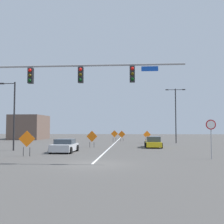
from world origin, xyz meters
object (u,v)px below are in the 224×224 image
object	(u,v)px
stop_sign	(211,131)
construction_sign_right_shoulder	(27,140)
construction_sign_left_shoulder	(92,137)
car_yellow_passing	(153,142)
street_lamp_near_left	(176,111)
construction_sign_median_far	(122,135)
construction_sign_left_lane	(114,134)
traffic_signal_assembly	(53,83)
street_lamp_mid_right	(13,112)
car_silver_approaching	(64,146)
construction_sign_right_lane	(147,135)

from	to	relation	value
stop_sign	construction_sign_right_shoulder	bearing A→B (deg)	176.28
construction_sign_left_shoulder	car_yellow_passing	bearing A→B (deg)	3.18
street_lamp_near_left	construction_sign_median_far	bearing A→B (deg)	147.38
stop_sign	construction_sign_left_lane	world-z (taller)	stop_sign
stop_sign	construction_sign_median_far	distance (m)	27.59
traffic_signal_assembly	street_lamp_near_left	xyz separation A→B (m)	(12.17, 24.35, -0.46)
car_yellow_passing	construction_sign_left_lane	bearing A→B (deg)	113.35
traffic_signal_assembly	car_yellow_passing	xyz separation A→B (m)	(7.89, 15.09, -4.78)
stop_sign	street_lamp_mid_right	xyz separation A→B (m)	(-18.45, 6.23, 1.89)
traffic_signal_assembly	construction_sign_right_shoulder	world-z (taller)	traffic_signal_assembly
stop_sign	construction_sign_median_far	bearing A→B (deg)	106.31
stop_sign	street_lamp_mid_right	size ratio (longest dim) A/B	0.42
car_yellow_passing	construction_sign_median_far	bearing A→B (deg)	106.29
construction_sign_median_far	car_silver_approaching	size ratio (longest dim) A/B	0.48
construction_sign_right_shoulder	construction_sign_right_lane	distance (m)	22.01
construction_sign_median_far	construction_sign_left_lane	xyz separation A→B (m)	(-1.17, -2.06, 0.10)
car_yellow_passing	car_silver_approaching	size ratio (longest dim) A/B	1.17
traffic_signal_assembly	car_silver_approaching	xyz separation A→B (m)	(-1.19, 8.04, -4.81)
traffic_signal_assembly	construction_sign_left_shoulder	world-z (taller)	traffic_signal_assembly
street_lamp_near_left	construction_sign_right_shoulder	world-z (taller)	street_lamp_near_left
construction_sign_right_lane	street_lamp_near_left	bearing A→B (deg)	12.54
construction_sign_median_far	car_yellow_passing	xyz separation A→B (m)	(4.31, -14.75, -0.52)
street_lamp_near_left	car_yellow_passing	distance (m)	11.07
street_lamp_mid_right	construction_sign_left_lane	distance (m)	20.70
stop_sign	construction_sign_right_shoulder	world-z (taller)	stop_sign
construction_sign_median_far	street_lamp_mid_right	bearing A→B (deg)	-117.88
construction_sign_right_lane	car_silver_approaching	size ratio (longest dim) A/B	0.50
stop_sign	street_lamp_mid_right	bearing A→B (deg)	161.33
street_lamp_near_left	construction_sign_left_shoulder	distance (m)	15.60
street_lamp_mid_right	construction_sign_median_far	size ratio (longest dim) A/B	3.87
construction_sign_median_far	construction_sign_left_lane	world-z (taller)	construction_sign_left_lane
street_lamp_mid_right	car_silver_approaching	world-z (taller)	street_lamp_mid_right
street_lamp_mid_right	construction_sign_left_shoulder	distance (m)	9.55
street_lamp_near_left	car_silver_approaching	bearing A→B (deg)	-129.32
construction_sign_left_shoulder	street_lamp_mid_right	bearing A→B (deg)	-146.35
street_lamp_near_left	street_lamp_mid_right	size ratio (longest dim) A/B	1.17
construction_sign_left_shoulder	construction_sign_right_lane	xyz separation A→B (m)	(7.16, 8.66, -0.03)
street_lamp_near_left	construction_sign_right_shoulder	distance (m)	25.64
stop_sign	street_lamp_mid_right	distance (m)	19.57
traffic_signal_assembly	street_lamp_near_left	world-z (taller)	street_lamp_near_left
stop_sign	car_yellow_passing	xyz separation A→B (m)	(-3.44, 11.72, -1.47)
traffic_signal_assembly	construction_sign_right_shoulder	bearing A→B (deg)	128.56
car_silver_approaching	traffic_signal_assembly	bearing A→B (deg)	-81.58
traffic_signal_assembly	construction_sign_median_far	world-z (taller)	traffic_signal_assembly
traffic_signal_assembly	car_silver_approaching	size ratio (longest dim) A/B	3.60
traffic_signal_assembly	construction_sign_right_shoulder	size ratio (longest dim) A/B	6.50
construction_sign_left_shoulder	construction_sign_right_lane	distance (m)	11.24
street_lamp_near_left	construction_sign_left_lane	bearing A→B (deg)	160.60
construction_sign_right_lane	construction_sign_left_shoulder	bearing A→B (deg)	-129.58
construction_sign_right_lane	car_silver_approaching	xyz separation A→B (m)	(-8.84, -15.30, -0.62)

